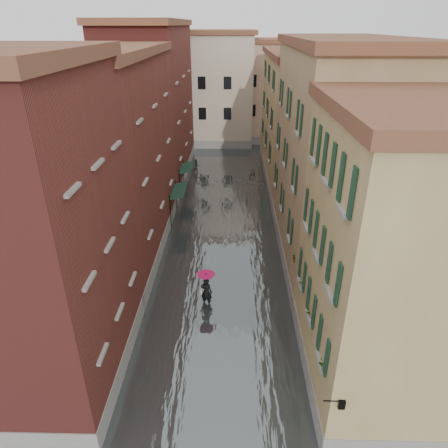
# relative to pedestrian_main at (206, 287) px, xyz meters

# --- Properties ---
(ground) EXTENTS (120.00, 120.00, 0.00)m
(ground) POSITION_rel_pedestrian_main_xyz_m (0.67, -2.81, -1.26)
(ground) COLOR slate
(ground) RESTS_ON ground
(floodwater) EXTENTS (10.00, 60.00, 0.20)m
(floodwater) POSITION_rel_pedestrian_main_xyz_m (0.67, 10.19, -1.16)
(floodwater) COLOR #444B4C
(floodwater) RESTS_ON ground
(building_left_near) EXTENTS (6.00, 8.00, 13.00)m
(building_left_near) POSITION_rel_pedestrian_main_xyz_m (-6.33, -4.81, 5.24)
(building_left_near) COLOR maroon
(building_left_near) RESTS_ON ground
(building_left_mid) EXTENTS (6.00, 14.00, 12.50)m
(building_left_mid) POSITION_rel_pedestrian_main_xyz_m (-6.33, 6.19, 4.99)
(building_left_mid) COLOR maroon
(building_left_mid) RESTS_ON ground
(building_left_far) EXTENTS (6.00, 16.00, 14.00)m
(building_left_far) POSITION_rel_pedestrian_main_xyz_m (-6.33, 21.19, 5.74)
(building_left_far) COLOR maroon
(building_left_far) RESTS_ON ground
(building_right_near) EXTENTS (6.00, 8.00, 11.50)m
(building_right_near) POSITION_rel_pedestrian_main_xyz_m (7.67, -4.81, 4.49)
(building_right_near) COLOR #957D4D
(building_right_near) RESTS_ON ground
(building_right_mid) EXTENTS (6.00, 14.00, 13.00)m
(building_right_mid) POSITION_rel_pedestrian_main_xyz_m (7.67, 6.19, 5.24)
(building_right_mid) COLOR tan
(building_right_mid) RESTS_ON ground
(building_right_far) EXTENTS (6.00, 16.00, 11.50)m
(building_right_far) POSITION_rel_pedestrian_main_xyz_m (7.67, 21.19, 4.49)
(building_right_far) COLOR #957D4D
(building_right_far) RESTS_ON ground
(building_end_cream) EXTENTS (12.00, 9.00, 13.00)m
(building_end_cream) POSITION_rel_pedestrian_main_xyz_m (-2.33, 35.19, 5.24)
(building_end_cream) COLOR beige
(building_end_cream) RESTS_ON ground
(building_end_pink) EXTENTS (10.00, 9.00, 12.00)m
(building_end_pink) POSITION_rel_pedestrian_main_xyz_m (6.67, 37.19, 4.74)
(building_end_pink) COLOR tan
(building_end_pink) RESTS_ON ground
(awning_near) EXTENTS (1.09, 3.32, 2.80)m
(awning_near) POSITION_rel_pedestrian_main_xyz_m (-2.82, 10.84, 1.21)
(awning_near) COLOR #142E23
(awning_near) RESTS_ON ground
(awning_far) EXTENTS (1.09, 3.02, 2.80)m
(awning_far) POSITION_rel_pedestrian_main_xyz_m (-2.82, 16.39, 1.21)
(awning_far) COLOR #142E23
(awning_far) RESTS_ON ground
(wall_lantern) EXTENTS (0.71, 0.22, 0.35)m
(wall_lantern) POSITION_rel_pedestrian_main_xyz_m (5.00, -8.81, 1.74)
(wall_lantern) COLOR black
(wall_lantern) RESTS_ON ground
(window_planters) EXTENTS (0.59, 8.20, 0.84)m
(window_planters) POSITION_rel_pedestrian_main_xyz_m (4.79, -3.62, 2.25)
(window_planters) COLOR brown
(window_planters) RESTS_ON ground
(pedestrian_main) EXTENTS (1.01, 1.01, 2.06)m
(pedestrian_main) POSITION_rel_pedestrian_main_xyz_m (0.00, 0.00, 0.00)
(pedestrian_main) COLOR black
(pedestrian_main) RESTS_ON ground
(pedestrian_far) EXTENTS (0.94, 0.86, 1.57)m
(pedestrian_far) POSITION_rel_pedestrian_main_xyz_m (-2.41, 21.84, -0.48)
(pedestrian_far) COLOR black
(pedestrian_far) RESTS_ON ground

